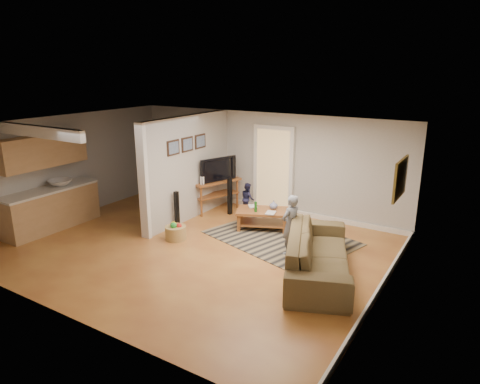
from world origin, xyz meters
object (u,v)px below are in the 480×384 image
(coffee_table, at_px, (263,214))
(child, at_px, (290,254))
(speaker_left, at_px, (177,210))
(tv_console, at_px, (216,183))
(sofa, at_px, (317,273))
(toddler, at_px, (248,213))
(toy_basket, at_px, (176,232))
(speaker_right, at_px, (230,197))

(coffee_table, bearing_deg, child, -40.13)
(speaker_left, bearing_deg, child, 10.46)
(coffee_table, xyz_separation_m, tv_console, (-1.64, 0.49, 0.39))
(sofa, bearing_deg, toddler, 30.06)
(coffee_table, distance_m, tv_console, 1.75)
(sofa, distance_m, speaker_left, 3.65)
(coffee_table, distance_m, speaker_left, 1.98)
(toddler, bearing_deg, coffee_table, -178.42)
(toy_basket, distance_m, child, 2.50)
(speaker_left, height_order, toy_basket, speaker_left)
(speaker_left, height_order, child, speaker_left)
(toddler, bearing_deg, sofa, -176.02)
(child, bearing_deg, toddler, -112.05)
(sofa, bearing_deg, speaker_left, 61.45)
(tv_console, bearing_deg, speaker_right, 14.63)
(coffee_table, relative_size, child, 1.09)
(tv_console, height_order, toddler, tv_console)
(sofa, xyz_separation_m, toddler, (-2.74, 2.17, 0.00))
(toy_basket, distance_m, toddler, 2.32)
(coffee_table, height_order, toddler, coffee_table)
(toddler, bearing_deg, tv_console, 58.84)
(toy_basket, bearing_deg, speaker_right, 87.00)
(speaker_left, bearing_deg, coffee_table, 39.75)
(toddler, bearing_deg, child, -178.03)
(speaker_left, xyz_separation_m, speaker_right, (0.50, 1.45, 0.02))
(toy_basket, xyz_separation_m, toddler, (0.46, 2.27, -0.17))
(tv_console, distance_m, speaker_right, 0.53)
(toy_basket, xyz_separation_m, child, (2.42, 0.60, -0.17))
(coffee_table, relative_size, toy_basket, 2.94)
(sofa, bearing_deg, speaker_right, 37.02)
(sofa, distance_m, toy_basket, 3.21)
(tv_console, relative_size, speaker_right, 1.51)
(speaker_right, distance_m, child, 2.73)
(coffee_table, relative_size, speaker_left, 1.52)
(coffee_table, relative_size, toddler, 1.67)
(coffee_table, xyz_separation_m, speaker_right, (-1.20, 0.45, 0.10))
(speaker_left, bearing_deg, toy_basket, -44.28)
(sofa, xyz_separation_m, toy_basket, (-3.20, -0.10, 0.17))
(sofa, relative_size, speaker_left, 3.06)
(speaker_right, bearing_deg, tv_console, -173.03)
(tv_console, distance_m, child, 3.19)
(toy_basket, height_order, toddler, toy_basket)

